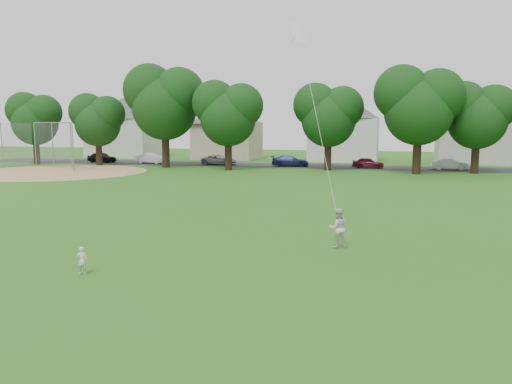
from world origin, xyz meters
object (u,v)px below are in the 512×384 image
(toddler, at_px, (82,261))
(kite, at_px, (318,124))
(older_boy, at_px, (338,228))
(baseball_backstop, at_px, (49,145))

(toddler, xyz_separation_m, kite, (6.24, 6.23, 4.15))
(older_boy, relative_size, kite, 0.19)
(kite, relative_size, baseball_backstop, 0.70)
(older_boy, height_order, baseball_backstop, baseball_backstop)
(older_boy, bearing_deg, kite, -63.44)
(kite, height_order, baseball_backstop, kite)
(toddler, bearing_deg, kite, -149.47)
(kite, bearing_deg, older_boy, -38.54)
(toddler, height_order, older_boy, older_boy)
(toddler, relative_size, baseball_backstop, 0.08)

